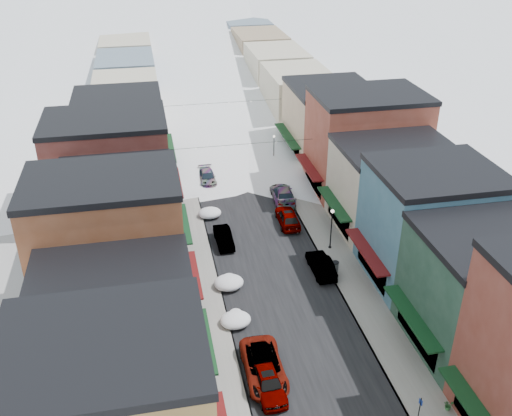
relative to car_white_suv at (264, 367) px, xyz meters
name	(u,v)px	position (x,y,z in m)	size (l,w,h in m)	color
road	(218,133)	(3.50, 48.38, -0.83)	(10.00, 160.00, 0.01)	black
sidewalk_left	(172,136)	(-3.10, 48.38, -0.76)	(3.20, 160.00, 0.15)	gray
sidewalk_right	(262,130)	(10.10, 48.38, -0.76)	(3.20, 160.00, 0.15)	gray
curb_left	(183,135)	(-1.55, 48.38, -0.76)	(0.10, 160.00, 0.15)	slate
curb_right	(252,130)	(8.55, 48.38, -0.76)	(0.10, 160.00, 0.15)	slate
bldg_l_cream	(118,334)	(-9.69, 0.88, 3.92)	(11.30, 8.20, 9.50)	beige
bldg_l_brick_near	(110,251)	(-10.19, 8.88, 5.42)	(12.30, 8.20, 12.50)	brown
bldg_l_grayblue	(120,217)	(-9.69, 17.38, 3.67)	(11.30, 9.20, 9.00)	slate
bldg_l_brick_far	(110,168)	(-10.69, 26.38, 4.67)	(13.30, 9.20, 11.00)	#5E251E
bldg_l_tan	(121,137)	(-9.69, 36.38, 4.17)	(11.30, 11.20, 10.00)	tan
bldg_r_green	(486,290)	(16.69, 0.38, 3.92)	(11.30, 9.20, 9.50)	#1D3D2E
bldg_r_blue	(430,224)	(16.69, 9.38, 4.42)	(11.30, 9.20, 10.50)	#356178
bldg_r_cream	(392,186)	(17.19, 18.38, 3.67)	(12.30, 9.20, 9.00)	#B7AB93
bldg_r_brick_far	(366,142)	(17.69, 27.38, 4.92)	(13.30, 9.20, 11.50)	brown
bldg_r_tan	(329,121)	(16.69, 37.38, 3.92)	(11.30, 11.20, 9.50)	tan
distant_blocks	(199,66)	(3.50, 71.38, 3.16)	(34.00, 55.00, 8.00)	gray
overhead_cables	(230,122)	(3.50, 35.88, 5.36)	(16.40, 15.04, 0.04)	black
car_white_suv	(264,367)	(0.00, 0.00, 0.00)	(2.77, 6.01, 1.67)	silver
car_silver_sedan	(268,382)	(0.00, -1.46, -0.04)	(1.88, 4.68, 1.59)	#A4A6AC
car_dark_hatch	(224,238)	(-0.13, 18.14, -0.12)	(1.51, 4.33, 1.43)	black
car_silver_wagon	(207,177)	(0.00, 32.36, -0.15)	(1.92, 4.74, 1.37)	#9FA0A7
car_green_sedan	(321,265)	(7.80, 11.57, -0.05)	(1.67, 4.79, 1.58)	black
car_gray_suv	(288,217)	(7.00, 20.65, 0.02)	(2.01, 5.01, 1.71)	gray
car_black_sedan	(283,194)	(7.75, 25.94, 0.00)	(2.34, 5.74, 1.67)	black
car_lane_silver	(206,127)	(1.94, 49.26, -0.12)	(1.68, 4.19, 1.43)	#ACAFB4
car_lane_white	(223,108)	(5.70, 57.58, -0.11)	(2.42, 5.26, 1.46)	silver
parking_sign	(419,410)	(8.70, -6.37, 0.71)	(0.09, 0.32, 2.39)	black
trash_can	(335,267)	(9.00, 11.10, -0.13)	(0.64, 0.64, 1.08)	#55585A
streetlamp_near	(332,224)	(9.84, 15.16, 1.97)	(0.35, 0.35, 4.21)	black
streetlamp_far	(274,146)	(9.03, 36.00, 1.72)	(0.32, 0.32, 3.82)	black
planter_near	(448,405)	(11.30, -5.55, -0.34)	(0.62, 0.54, 0.69)	#326F37
snow_pile_near	(236,319)	(-1.04, 5.91, -0.34)	(2.47, 2.72, 1.04)	white
snow_pile_mid	(229,282)	(-0.78, 10.95, -0.31)	(2.60, 2.80, 1.10)	white
snow_pile_far	(210,213)	(-0.78, 23.86, -0.34)	(2.45, 2.71, 1.04)	white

